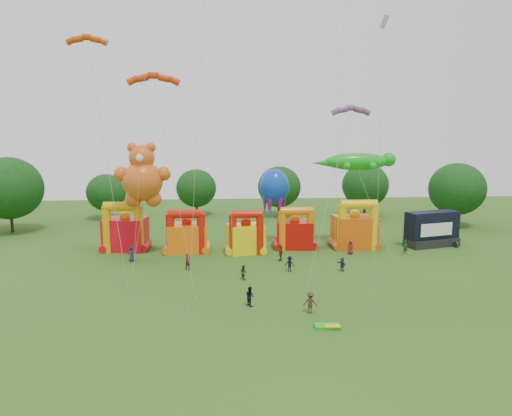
{
  "coord_description": "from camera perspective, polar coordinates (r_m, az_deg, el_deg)",
  "views": [
    {
      "loc": [
        -2.8,
        -31.88,
        15.17
      ],
      "look_at": [
        0.75,
        18.0,
        7.34
      ],
      "focal_mm": 32.0,
      "sensor_mm": 36.0,
      "label": 1
    }
  ],
  "objects": [
    {
      "name": "spectator_4",
      "position": [
        56.55,
        3.1,
        -5.67
      ],
      "size": [
        0.91,
        1.22,
        1.92
      ],
      "primitive_type": "imported",
      "rotation": [
        0.0,
        0.0,
        4.27
      ],
      "color": "#402D19",
      "rests_on": "ground"
    },
    {
      "name": "spectator_7",
      "position": [
        62.73,
        18.17,
        -4.7
      ],
      "size": [
        0.75,
        0.59,
        1.8
      ],
      "primitive_type": "imported",
      "rotation": [
        0.0,
        0.0,
        0.27
      ],
      "color": "#16381F",
      "rests_on": "ground"
    },
    {
      "name": "teddy_bear_kite",
      "position": [
        58.96,
        -14.05,
        2.96
      ],
      "size": [
        7.08,
        9.87,
        14.59
      ],
      "color": "#DC5718",
      "rests_on": "ground"
    },
    {
      "name": "octopus_kite",
      "position": [
        64.17,
        2.05,
        0.2
      ],
      "size": [
        4.28,
        9.07,
        10.75
      ],
      "color": "blue",
      "rests_on": "ground"
    },
    {
      "name": "spectator_6",
      "position": [
        60.76,
        11.72,
        -4.87
      ],
      "size": [
        1.04,
        0.89,
        1.8
      ],
      "primitive_type": "imported",
      "rotation": [
        0.0,
        0.0,
        5.85
      ],
      "color": "maroon",
      "rests_on": "ground"
    },
    {
      "name": "spectator_0",
      "position": [
        58.29,
        -15.29,
        -5.55
      ],
      "size": [
        1.03,
        0.79,
        1.89
      ],
      "primitive_type": "imported",
      "rotation": [
        0.0,
        0.0,
        -0.23
      ],
      "color": "#292640",
      "rests_on": "ground"
    },
    {
      "name": "spectator_1",
      "position": [
        53.32,
        -8.52,
        -6.66
      ],
      "size": [
        0.83,
        0.77,
        1.91
      ],
      "primitive_type": "imported",
      "rotation": [
        0.0,
        0.0,
        0.59
      ],
      "color": "#551918",
      "rests_on": "ground"
    },
    {
      "name": "bouncy_castle_4",
      "position": [
        64.24,
        12.27,
        -2.6
      ],
      "size": [
        5.73,
        4.67,
        6.85
      ],
      "color": "#E4520C",
      "rests_on": "ground"
    },
    {
      "name": "bouncy_castle_3",
      "position": [
        62.86,
        4.89,
        -3.0
      ],
      "size": [
        5.37,
        4.51,
        5.89
      ],
      "color": "red",
      "rests_on": "ground"
    },
    {
      "name": "diamond_kites",
      "position": [
        46.52,
        0.04,
        10.57
      ],
      "size": [
        24.91,
        18.31,
        37.25
      ],
      "color": "#E90A40",
      "rests_on": "ground"
    },
    {
      "name": "spectator_9",
      "position": [
        40.64,
        6.81,
        -11.65
      ],
      "size": [
        1.38,
        1.04,
        1.9
      ],
      "primitive_type": "imported",
      "rotation": [
        0.0,
        0.0,
        2.84
      ],
      "color": "#402D19",
      "rests_on": "ground"
    },
    {
      "name": "folded_kite_bundle",
      "position": [
        38.2,
        8.95,
        -14.39
      ],
      "size": [
        2.03,
        1.14,
        0.31
      ],
      "color": "green",
      "rests_on": "ground"
    },
    {
      "name": "tree_ring",
      "position": [
        33.72,
        -1.14,
        -6.42
      ],
      "size": [
        121.33,
        123.41,
        12.07
      ],
      "color": "#352314",
      "rests_on": "ground"
    },
    {
      "name": "gecko_kite",
      "position": [
        63.41,
        13.97,
        1.27
      ],
      "size": [
        12.07,
        11.07,
        13.1
      ],
      "color": "#18A81C",
      "rests_on": "ground"
    },
    {
      "name": "bouncy_castle_2",
      "position": [
        59.98,
        -1.26,
        -3.55
      ],
      "size": [
        5.15,
        4.49,
        5.85
      ],
      "color": "yellow",
      "rests_on": "ground"
    },
    {
      "name": "spectator_5",
      "position": [
        53.24,
        10.69,
        -6.93
      ],
      "size": [
        1.08,
        1.52,
        1.58
      ],
      "primitive_type": "imported",
      "rotation": [
        0.0,
        0.0,
        5.18
      ],
      "color": "#2C2843",
      "rests_on": "ground"
    },
    {
      "name": "spectator_3",
      "position": [
        52.31,
        4.24,
        -6.97
      ],
      "size": [
        1.3,
        1.03,
        1.76
      ],
      "primitive_type": "imported",
      "rotation": [
        0.0,
        0.0,
        2.77
      ],
      "color": "black",
      "rests_on": "ground"
    },
    {
      "name": "bouncy_castle_0",
      "position": [
        63.92,
        -16.03,
        -2.82
      ],
      "size": [
        5.8,
        4.87,
        6.78
      ],
      "color": "red",
      "rests_on": "ground"
    },
    {
      "name": "spectator_8",
      "position": [
        42.01,
        -0.76,
        -10.96
      ],
      "size": [
        1.02,
        1.1,
        1.8
      ],
      "primitive_type": "imported",
      "rotation": [
        0.0,
        0.0,
        2.08
      ],
      "color": "black",
      "rests_on": "ground"
    },
    {
      "name": "spectator_2",
      "position": [
        49.39,
        -1.59,
        -8.02
      ],
      "size": [
        0.95,
        0.98,
        1.6
      ],
      "primitive_type": "imported",
      "rotation": [
        0.0,
        0.0,
        2.21
      ],
      "color": "#1B4520",
      "rests_on": "ground"
    },
    {
      "name": "stage_trailer",
      "position": [
        68.39,
        21.13,
        -2.5
      ],
      "size": [
        8.0,
        4.71,
        4.91
      ],
      "color": "black",
      "rests_on": "ground"
    },
    {
      "name": "ground",
      "position": [
        35.41,
        0.89,
        -16.46
      ],
      "size": [
        160.0,
        160.0,
        0.0
      ],
      "primitive_type": "plane",
      "color": "#325417",
      "rests_on": "ground"
    },
    {
      "name": "bouncy_castle_1",
      "position": [
        61.23,
        -8.65,
        -3.39
      ],
      "size": [
        5.39,
        4.45,
        5.9
      ],
      "color": "orange",
      "rests_on": "ground"
    },
    {
      "name": "parafoil_kites",
      "position": [
        48.76,
        -5.18,
        4.09
      ],
      "size": [
        34.63,
        13.17,
        27.16
      ],
      "color": "red",
      "rests_on": "ground"
    }
  ]
}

